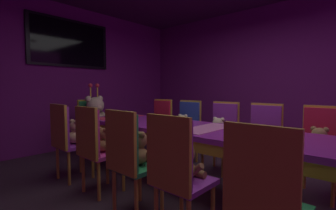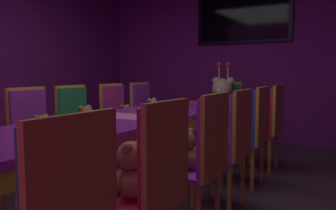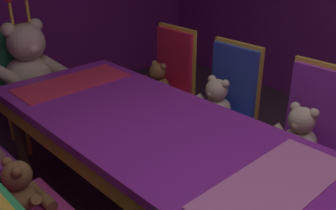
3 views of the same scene
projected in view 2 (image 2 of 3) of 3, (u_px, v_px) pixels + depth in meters
The scene contains 24 objects.
ground_plane at pixel (128, 199), 3.02m from camera, with size 7.90×7.90×0.00m, color #3F2D38.
wall_back at pixel (244, 56), 5.64m from camera, with size 5.20×0.12×2.80m, color #721E72.
banquet_table at pixel (127, 126), 2.96m from camera, with size 0.90×3.75×0.75m.
chair_left_2 at pixel (33, 129), 3.16m from camera, with size 0.42×0.41×0.98m.
teddy_left_2 at pixel (43, 132), 3.09m from camera, with size 0.23×0.30×0.28m.
chair_left_3 at pixel (77, 122), 3.64m from camera, with size 0.42×0.41×0.98m.
teddy_left_3 at pixel (87, 123), 3.57m from camera, with size 0.26×0.34×0.32m.
chair_left_4 at pixel (117, 116), 4.17m from camera, with size 0.42×0.41×0.98m.
teddy_left_4 at pixel (126, 118), 4.10m from camera, with size 0.23×0.30×0.28m.
chair_left_5 at pixel (144, 111), 4.72m from camera, with size 0.42×0.41×0.98m.
teddy_left_5 at pixel (153, 111), 4.65m from camera, with size 0.26×0.34×0.32m.
chair_right_1 at pixel (154, 177), 1.72m from camera, with size 0.42×0.41×0.98m.
teddy_right_1 at pixel (131, 173), 1.80m from camera, with size 0.26×0.33×0.31m.
chair_right_2 at pixel (204, 152), 2.27m from camera, with size 0.42×0.41×0.98m.
teddy_right_2 at pixel (185, 152), 2.34m from camera, with size 0.23×0.29×0.28m.
chair_right_3 at pixel (233, 137), 2.77m from camera, with size 0.42×0.41×0.98m.
teddy_right_3 at pixel (216, 136), 2.84m from camera, with size 0.26×0.34×0.32m.
chair_right_4 at pixel (254, 126), 3.32m from camera, with size 0.42×0.41×0.98m.
teddy_right_4 at pixel (240, 126), 3.40m from camera, with size 0.26×0.33×0.32m.
chair_right_5 at pixel (271, 119), 3.85m from camera, with size 0.42×0.41×0.98m.
teddy_right_5 at pixel (258, 120), 3.93m from camera, with size 0.23×0.29×0.27m.
throne_chair at pixel (226, 108), 5.04m from camera, with size 0.41×0.42×0.98m.
king_teddy_bear at pixel (222, 101), 4.89m from camera, with size 0.63×0.49×0.81m.
wall_tv at pixel (243, 15), 5.50m from camera, with size 1.57×0.06×0.91m.
Camera 2 is at (1.78, -2.35, 1.12)m, focal length 36.43 mm.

